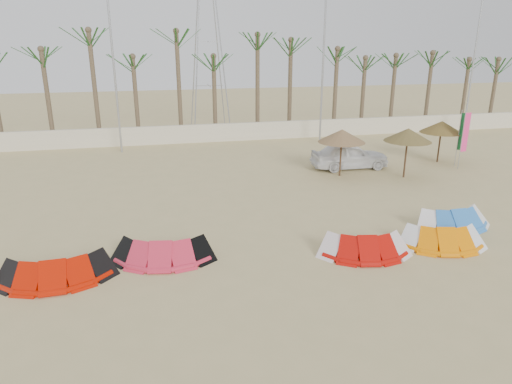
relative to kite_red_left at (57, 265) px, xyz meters
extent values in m
plane|color=tan|center=(7.13, -2.91, -0.42)|extent=(120.00, 120.00, 0.00)
cube|color=beige|center=(7.13, 19.09, 0.23)|extent=(60.00, 0.30, 1.30)
cylinder|color=brown|center=(3.13, 20.59, 2.83)|extent=(0.32, 0.32, 6.50)
ellipsoid|color=#194719|center=(3.13, 20.59, 6.08)|extent=(4.00, 4.00, 2.40)
cylinder|color=brown|center=(13.13, 20.59, 2.83)|extent=(0.32, 0.32, 6.50)
ellipsoid|color=#194719|center=(13.13, 20.59, 6.08)|extent=(4.00, 4.00, 2.40)
cylinder|color=brown|center=(23.13, 20.59, 2.83)|extent=(0.32, 0.32, 6.50)
ellipsoid|color=#194719|center=(23.13, 20.59, 6.08)|extent=(4.00, 4.00, 2.40)
cylinder|color=brown|center=(31.13, 20.59, 2.83)|extent=(0.32, 0.32, 6.50)
ellipsoid|color=#194719|center=(31.13, 20.59, 6.08)|extent=(4.00, 4.00, 2.40)
cylinder|color=#A5A8AD|center=(1.13, 17.09, 5.08)|extent=(0.14, 0.14, 11.00)
cylinder|color=#A5A8AD|center=(15.13, 17.09, 5.08)|extent=(0.14, 0.14, 11.00)
cylinder|color=#A5A8AD|center=(27.13, 17.09, 5.08)|extent=(0.14, 0.14, 11.00)
cylinder|color=#B81100|center=(0.00, -0.31, -0.32)|extent=(3.18, 0.34, 0.20)
cube|color=black|center=(-1.43, -0.21, -0.17)|extent=(0.65, 1.13, 0.40)
cube|color=black|center=(1.43, -0.21, -0.17)|extent=(0.65, 1.13, 0.40)
cylinder|color=red|center=(3.27, 0.32, -0.32)|extent=(3.06, 0.73, 0.20)
cube|color=black|center=(1.88, 0.42, -0.17)|extent=(0.78, 1.19, 0.40)
cube|color=black|center=(4.65, 0.42, -0.17)|extent=(0.78, 1.19, 0.40)
cylinder|color=#B30C05|center=(10.09, -0.85, -0.32)|extent=(2.80, 0.71, 0.20)
cube|color=silver|center=(8.82, -0.75, -0.17)|extent=(0.79, 1.19, 0.40)
cube|color=silver|center=(11.35, -0.75, -0.17)|extent=(0.79, 1.19, 0.40)
cylinder|color=orange|center=(13.11, -0.86, -0.32)|extent=(2.66, 0.87, 0.20)
cube|color=white|center=(11.89, -0.76, -0.17)|extent=(0.86, 1.21, 0.40)
cube|color=white|center=(14.32, -0.76, -0.17)|extent=(0.86, 1.21, 0.40)
cylinder|color=#2F79D1|center=(14.67, 0.67, -0.32)|extent=(2.75, 0.21, 0.20)
cube|color=white|center=(13.44, 0.77, -0.17)|extent=(0.60, 1.10, 0.40)
cube|color=white|center=(15.91, 0.77, -0.17)|extent=(0.60, 1.10, 0.40)
cylinder|color=#4C331E|center=(13.14, 8.62, 0.83)|extent=(0.10, 0.10, 2.49)
cone|color=olive|center=(13.14, 8.62, 1.82)|extent=(2.57, 2.57, 0.70)
cylinder|color=#4C331E|center=(16.44, 7.57, 0.88)|extent=(0.10, 0.10, 2.60)
cone|color=brown|center=(16.44, 7.57, 1.93)|extent=(2.52, 2.52, 0.70)
cylinder|color=#4C331E|center=(20.20, 10.12, 0.79)|extent=(0.10, 0.10, 2.42)
cone|color=brown|center=(20.20, 10.12, 1.75)|extent=(2.53, 2.53, 0.70)
cylinder|color=#A5A8AD|center=(20.41, 8.41, 1.30)|extent=(0.04, 0.04, 3.45)
cube|color=#FE3587|center=(20.63, 8.41, 1.72)|extent=(0.42, 0.08, 2.24)
cylinder|color=#A5A8AD|center=(20.64, 9.03, 1.25)|extent=(0.04, 0.04, 3.33)
cube|color=#0D461D|center=(20.86, 9.03, 1.65)|extent=(0.39, 0.18, 2.17)
imported|color=white|center=(14.29, 9.98, 0.34)|extent=(4.49, 1.93, 1.51)
camera|label=1|loc=(3.23, -13.93, 6.71)|focal=32.00mm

